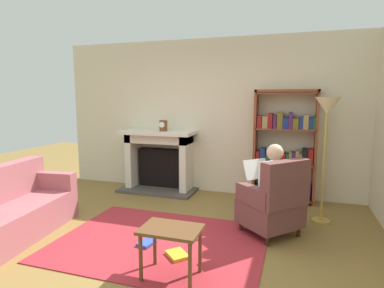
# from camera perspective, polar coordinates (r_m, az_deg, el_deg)

# --- Properties ---
(ground) EXTENTS (14.00, 14.00, 0.00)m
(ground) POSITION_cam_1_polar(r_m,az_deg,el_deg) (3.70, -7.65, -18.93)
(ground) COLOR olive
(back_wall) EXTENTS (5.60, 0.10, 2.70)m
(back_wall) POSITION_cam_1_polar(r_m,az_deg,el_deg) (5.70, 3.25, 4.89)
(back_wall) COLOR beige
(back_wall) RESTS_ON ground
(area_rug) EXTENTS (2.40, 1.80, 0.01)m
(area_rug) POSITION_cam_1_polar(r_m,az_deg,el_deg) (3.94, -5.69, -17.01)
(area_rug) COLOR #A32730
(area_rug) RESTS_ON ground
(fireplace) EXTENTS (1.37, 0.64, 1.10)m
(fireplace) POSITION_cam_1_polar(r_m,az_deg,el_deg) (5.85, -5.82, -2.63)
(fireplace) COLOR #4C4742
(fireplace) RESTS_ON ground
(mantel_clock) EXTENTS (0.14, 0.14, 0.19)m
(mantel_clock) POSITION_cam_1_polar(r_m,az_deg,el_deg) (5.62, -5.15, 3.28)
(mantel_clock) COLOR brown
(mantel_clock) RESTS_ON fireplace
(bookshelf) EXTENTS (0.98, 0.32, 1.81)m
(bookshelf) POSITION_cam_1_polar(r_m,az_deg,el_deg) (5.35, 16.23, -0.91)
(bookshelf) COLOR brown
(bookshelf) RESTS_ON ground
(armchair_reading) EXTENTS (0.89, 0.89, 0.97)m
(armchair_reading) POSITION_cam_1_polar(r_m,az_deg,el_deg) (4.06, 14.46, -10.07)
(armchair_reading) COLOR #331E14
(armchair_reading) RESTS_ON ground
(seated_reader) EXTENTS (0.59, 0.58, 1.14)m
(seated_reader) POSITION_cam_1_polar(r_m,az_deg,el_deg) (4.09, 13.42, -7.04)
(seated_reader) COLOR white
(seated_reader) RESTS_ON ground
(sofa_floral) EXTENTS (0.91, 1.77, 0.85)m
(sofa_floral) POSITION_cam_1_polar(r_m,az_deg,el_deg) (4.50, -30.06, -10.54)
(sofa_floral) COLOR #A25A60
(sofa_floral) RESTS_ON ground
(side_table) EXTENTS (0.56, 0.39, 0.49)m
(side_table) POSITION_cam_1_polar(r_m,az_deg,el_deg) (3.09, -3.79, -16.11)
(side_table) COLOR brown
(side_table) RESTS_ON ground
(scattered_books) EXTENTS (0.68, 0.41, 0.04)m
(scattered_books) POSITION_cam_1_polar(r_m,az_deg,el_deg) (3.70, -5.07, -18.30)
(scattered_books) COLOR gold
(scattered_books) RESTS_ON area_rug
(floor_lamp) EXTENTS (0.32, 0.32, 1.70)m
(floor_lamp) POSITION_cam_1_polar(r_m,az_deg,el_deg) (4.53, 22.97, 4.48)
(floor_lamp) COLOR #B7933F
(floor_lamp) RESTS_ON ground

